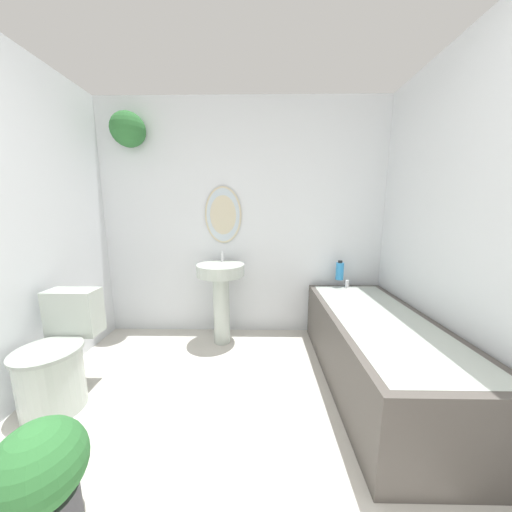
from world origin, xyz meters
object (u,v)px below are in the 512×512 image
shampoo_bottle (340,271)px  potted_plant (41,474)px  toilet (58,361)px  bathtub (377,349)px  pedestal_sink (221,287)px

shampoo_bottle → potted_plant: bearing=-134.5°
toilet → bathtub: (2.24, 0.23, -0.03)m
bathtub → shampoo_bottle: 0.88m
toilet → pedestal_sink: pedestal_sink is taller
toilet → shampoo_bottle: shampoo_bottle is taller
pedestal_sink → shampoo_bottle: size_ratio=4.58×
toilet → pedestal_sink: (0.98, 0.84, 0.26)m
shampoo_bottle → potted_plant: (-1.68, -1.71, -0.44)m
bathtub → potted_plant: size_ratio=3.44×
potted_plant → pedestal_sink: bearing=72.5°
toilet → potted_plant: (0.49, -0.72, -0.04)m
pedestal_sink → shampoo_bottle: (1.19, 0.15, 0.13)m
toilet → potted_plant: bearing=-55.5°
pedestal_sink → bathtub: pedestal_sink is taller
pedestal_sink → potted_plant: 1.66m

